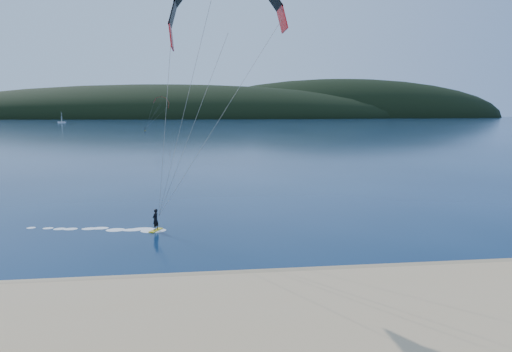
{
  "coord_description": "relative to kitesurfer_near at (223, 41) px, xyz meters",
  "views": [
    {
      "loc": [
        -2.38,
        -18.27,
        9.19
      ],
      "look_at": [
        1.06,
        10.0,
        5.0
      ],
      "focal_mm": 30.25,
      "sensor_mm": 36.0,
      "label": 1
    }
  ],
  "objects": [
    {
      "name": "wet_sand",
      "position": [
        1.0,
        -6.36,
        -13.76
      ],
      "size": [
        220.0,
        2.5,
        0.1
      ],
      "color": "#896E50",
      "rests_on": "ground"
    },
    {
      "name": "kitesurfer_far",
      "position": [
        -22.16,
        192.61,
        -0.72
      ],
      "size": [
        13.64,
        6.45,
        16.72
      ],
      "color": "gold",
      "rests_on": "ground"
    },
    {
      "name": "sailboat",
      "position": [
        -130.17,
        387.19,
        -13.07
      ],
      "size": [
        7.22,
        4.51,
        10.07
      ],
      "color": "white",
      "rests_on": "ground"
    },
    {
      "name": "kitesurfer_near",
      "position": [
        0.0,
        0.0,
        0.0
      ],
      "size": [
        20.29,
        7.59,
        16.98
      ],
      "color": "gold",
      "rests_on": "ground"
    },
    {
      "name": "ground",
      "position": [
        1.0,
        -10.86,
        -13.81
      ],
      "size": [
        1800.0,
        1800.0,
        0.0
      ],
      "primitive_type": "plane",
      "color": "#071A35",
      "rests_on": "ground"
    },
    {
      "name": "headland",
      "position": [
        1.63,
        734.43,
        -13.81
      ],
      "size": [
        1200.0,
        310.0,
        140.0
      ],
      "color": "black",
      "rests_on": "ground"
    }
  ]
}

